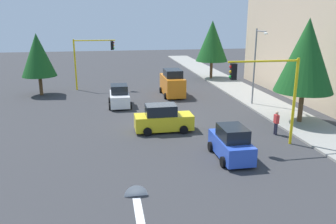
# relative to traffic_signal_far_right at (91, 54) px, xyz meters

# --- Properties ---
(ground_plane) EXTENTS (120.00, 120.00, 0.00)m
(ground_plane) POSITION_rel_traffic_signal_far_right_xyz_m (14.00, 5.69, -3.98)
(ground_plane) COLOR #353538
(sidewalk_kerb) EXTENTS (80.00, 4.00, 0.15)m
(sidewalk_kerb) POSITION_rel_traffic_signal_far_right_xyz_m (9.00, 16.19, -3.91)
(sidewalk_kerb) COLOR gray
(sidewalk_kerb) RESTS_ON ground
(lane_arrow_near) EXTENTS (2.40, 1.10, 1.10)m
(lane_arrow_near) POSITION_rel_traffic_signal_far_right_xyz_m (25.51, 2.69, -3.98)
(lane_arrow_near) COLOR silver
(lane_arrow_near) RESTS_ON ground
(apartment_block) EXTENTS (20.46, 9.30, 16.26)m
(apartment_block) POSITION_rel_traffic_signal_far_right_xyz_m (6.37, 24.19, 4.16)
(apartment_block) COLOR beige
(apartment_block) RESTS_ON ground
(traffic_signal_far_right) EXTENTS (0.36, 4.59, 5.63)m
(traffic_signal_far_right) POSITION_rel_traffic_signal_far_right_xyz_m (0.00, 0.00, 0.00)
(traffic_signal_far_right) COLOR yellow
(traffic_signal_far_right) RESTS_ON ground
(traffic_signal_near_left) EXTENTS (0.36, 4.59, 5.58)m
(traffic_signal_near_left) POSITION_rel_traffic_signal_far_right_xyz_m (20.00, 11.37, -0.03)
(traffic_signal_near_left) COLOR yellow
(traffic_signal_near_left) RESTS_ON ground
(street_lamp_curbside) EXTENTS (2.15, 0.28, 7.00)m
(street_lamp_curbside) POSITION_rel_traffic_signal_far_right_xyz_m (10.39, 14.89, 0.36)
(street_lamp_curbside) COLOR slate
(street_lamp_curbside) RESTS_ON ground
(tree_opposite_side) EXTENTS (3.52, 3.52, 6.40)m
(tree_opposite_side) POSITION_rel_traffic_signal_far_right_xyz_m (2.00, -5.31, 0.20)
(tree_opposite_side) COLOR brown
(tree_opposite_side) RESTS_ON ground
(tree_roadside_far) EXTENTS (4.14, 4.14, 7.57)m
(tree_roadside_far) POSITION_rel_traffic_signal_far_right_xyz_m (-4.00, 15.19, 0.98)
(tree_roadside_far) COLOR brown
(tree_roadside_far) RESTS_ON ground
(tree_roadside_near) EXTENTS (4.35, 4.35, 7.95)m
(tree_roadside_near) POSITION_rel_traffic_signal_far_right_xyz_m (16.00, 16.19, 1.24)
(tree_roadside_near) COLOR brown
(tree_roadside_near) RESTS_ON ground
(delivery_van_orange) EXTENTS (4.80, 2.22, 2.77)m
(delivery_van_orange) POSITION_rel_traffic_signal_far_right_xyz_m (4.72, 8.30, -2.70)
(delivery_van_orange) COLOR orange
(delivery_van_orange) RESTS_ON ground
(car_yellow) EXTENTS (1.97, 4.15, 1.98)m
(car_yellow) POSITION_rel_traffic_signal_far_right_xyz_m (16.00, 5.45, -3.09)
(car_yellow) COLOR yellow
(car_yellow) RESTS_ON ground
(car_blue) EXTENTS (3.78, 1.92, 1.98)m
(car_blue) POSITION_rel_traffic_signal_far_right_xyz_m (21.54, 8.54, -3.09)
(car_blue) COLOR blue
(car_blue) RESTS_ON ground
(car_white) EXTENTS (3.66, 2.03, 1.98)m
(car_white) POSITION_rel_traffic_signal_far_right_xyz_m (8.22, 2.65, -3.09)
(car_white) COLOR white
(car_white) RESTS_ON ground
(pedestrian_crossing) EXTENTS (0.40, 0.24, 1.70)m
(pedestrian_crossing) POSITION_rel_traffic_signal_far_right_xyz_m (18.17, 13.08, -3.07)
(pedestrian_crossing) COLOR #262638
(pedestrian_crossing) RESTS_ON ground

